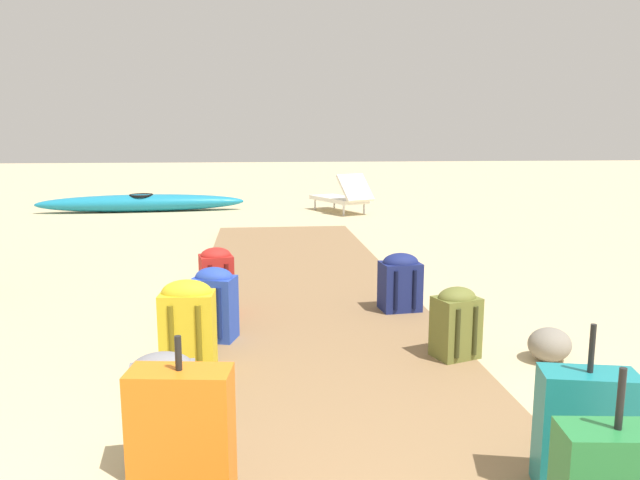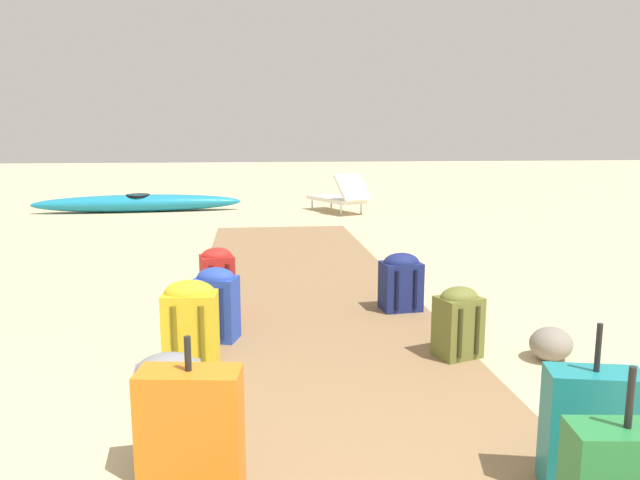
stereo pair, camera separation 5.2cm
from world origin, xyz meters
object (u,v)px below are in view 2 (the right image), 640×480
Objects in this scene: suitcase_teal at (591,430)px; backpack_navy at (401,280)px; backpack_olive at (458,320)px; backpack_yellow at (191,324)px; backpack_blue at (216,302)px; backpack_red at (217,280)px; lounge_chair at (340,196)px; suitcase_orange at (192,459)px; backpack_grey at (169,404)px; kayak at (138,203)px.

suitcase_teal is 1.47× the size of backpack_navy.
backpack_olive is 1.14m from backpack_navy.
backpack_yellow is (-1.80, 1.50, 0.05)m from suitcase_teal.
backpack_navy is (-0.11, 1.13, 0.01)m from backpack_olive.
suitcase_teal is 1.51× the size of backpack_olive.
backpack_blue is at bearing -158.77° from backpack_navy.
backpack_red is (0.11, 1.21, -0.01)m from backpack_yellow.
backpack_olive is 0.30× the size of lounge_chair.
backpack_red is 0.35× the size of lounge_chair.
suitcase_teal reaches higher than backpack_blue.
backpack_blue is 0.95× the size of backpack_red.
backpack_navy is 3.23m from suitcase_orange.
backpack_navy is 0.62× the size of suitcase_orange.
backpack_navy is (1.65, 1.19, -0.05)m from backpack_yellow.
backpack_grey is 0.89× the size of backpack_red.
lounge_chair reaches higher than kayak.
backpack_olive is (1.64, -0.54, -0.03)m from backpack_blue.
backpack_red is at bearing 145.27° from backpack_olive.
backpack_blue is (-1.67, 2.09, 0.02)m from suitcase_teal.
backpack_yellow is at bearing 95.53° from suitcase_orange.
backpack_blue is at bearing 128.51° from suitcase_teal.
backpack_yellow is 0.14× the size of kayak.
suitcase_orange is 0.19× the size of kayak.
backpack_navy is (1.55, -0.02, -0.04)m from backpack_red.
backpack_grey is 2.08m from backpack_olive.
backpack_olive is 9.55m from kayak.
suitcase_orange is (0.06, -2.88, 0.04)m from backpack_red.
suitcase_teal is at bearing -70.49° from kayak.
backpack_grey is 1.64m from backpack_blue.
kayak is (-2.01, 8.29, -0.18)m from backpack_blue.
lounge_chair is (2.03, 9.96, -0.09)m from suitcase_orange.
backpack_grey is 0.31× the size of lounge_chair.
backpack_yellow is 2.04m from backpack_navy.
suitcase_teal reaches higher than backpack_navy.
suitcase_orange is (-1.60, -1.73, 0.08)m from backpack_olive.
lounge_chair is at bearing 73.59° from backpack_red.
backpack_grey is 9.59m from lounge_chair.
backpack_blue reaches higher than backpack_navy.
backpack_olive is at bearing -92.95° from lounge_chair.
suitcase_teal is 2.69m from backpack_navy.
backpack_yellow is at bearing 89.95° from backpack_grey.
backpack_red is at bearing 91.13° from suitcase_orange.
backpack_blue is 1.11× the size of backpack_olive.
suitcase_teal is at bearing -51.49° from backpack_blue.
lounge_chair reaches higher than backpack_blue.
backpack_navy is at bearing 21.23° from backpack_blue.
backpack_blue is at bearing 90.87° from suitcase_orange.
backpack_navy is at bearing 95.63° from backpack_olive.
backpack_navy is at bearing 35.61° from backpack_yellow.
backpack_red is (-0.02, 0.62, 0.02)m from backpack_blue.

